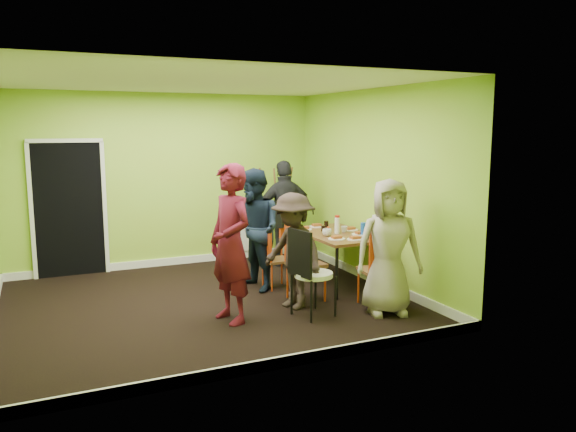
% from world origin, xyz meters
% --- Properties ---
extents(ground, '(5.00, 5.00, 0.00)m').
position_xyz_m(ground, '(0.00, 0.00, 0.00)').
color(ground, black).
rests_on(ground, ground).
extents(room_walls, '(5.04, 4.54, 2.82)m').
position_xyz_m(room_walls, '(-0.02, 0.04, 0.99)').
color(room_walls, '#9BC131').
rests_on(room_walls, ground).
extents(dining_table, '(0.90, 1.50, 0.75)m').
position_xyz_m(dining_table, '(1.98, 0.12, 0.70)').
color(dining_table, black).
rests_on(dining_table, ground).
extents(chair_left_far, '(0.37, 0.37, 0.86)m').
position_xyz_m(chair_left_far, '(1.03, 0.28, 0.48)').
color(chair_left_far, '#E54515').
rests_on(chair_left_far, ground).
extents(chair_left_near, '(0.46, 0.45, 1.03)m').
position_xyz_m(chair_left_near, '(1.14, -0.40, 0.58)').
color(chair_left_near, '#E54515').
rests_on(chair_left_near, ground).
extents(chair_back_end, '(0.62, 0.66, 1.10)m').
position_xyz_m(chair_back_end, '(1.76, 1.31, 0.77)').
color(chair_back_end, '#E54515').
rests_on(chair_back_end, ground).
extents(chair_front_end, '(0.47, 0.47, 1.00)m').
position_xyz_m(chair_front_end, '(1.92, -1.08, 0.56)').
color(chair_front_end, '#E54515').
rests_on(chair_front_end, ground).
extents(chair_bentwood, '(0.51, 0.49, 1.07)m').
position_xyz_m(chair_bentwood, '(0.96, -1.02, 0.59)').
color(chair_bentwood, black).
rests_on(chair_bentwood, ground).
extents(easel, '(0.64, 0.60, 1.59)m').
position_xyz_m(easel, '(1.80, 2.02, 0.79)').
color(easel, brown).
rests_on(easel, ground).
extents(plate_near_left, '(0.24, 0.24, 0.01)m').
position_xyz_m(plate_near_left, '(1.66, 0.54, 0.76)').
color(plate_near_left, white).
rests_on(plate_near_left, dining_table).
extents(plate_near_right, '(0.23, 0.23, 0.01)m').
position_xyz_m(plate_near_right, '(1.74, -0.28, 0.76)').
color(plate_near_right, white).
rests_on(plate_near_right, dining_table).
extents(plate_far_back, '(0.21, 0.21, 0.01)m').
position_xyz_m(plate_far_back, '(1.94, 0.69, 0.76)').
color(plate_far_back, white).
rests_on(plate_far_back, dining_table).
extents(plate_far_front, '(0.22, 0.22, 0.01)m').
position_xyz_m(plate_far_front, '(1.96, -0.41, 0.76)').
color(plate_far_front, white).
rests_on(plate_far_front, dining_table).
extents(plate_wall_back, '(0.23, 0.23, 0.01)m').
position_xyz_m(plate_wall_back, '(2.27, 0.24, 0.76)').
color(plate_wall_back, white).
rests_on(plate_wall_back, dining_table).
extents(plate_wall_front, '(0.24, 0.24, 0.01)m').
position_xyz_m(plate_wall_front, '(2.21, -0.13, 0.76)').
color(plate_wall_front, white).
rests_on(plate_wall_front, dining_table).
extents(thermos, '(0.07, 0.07, 0.23)m').
position_xyz_m(thermos, '(1.97, 0.10, 0.87)').
color(thermos, white).
rests_on(thermos, dining_table).
extents(blue_bottle, '(0.08, 0.08, 0.18)m').
position_xyz_m(blue_bottle, '(2.23, -0.19, 0.84)').
color(blue_bottle, '#174BAE').
rests_on(blue_bottle, dining_table).
extents(orange_bottle, '(0.03, 0.03, 0.07)m').
position_xyz_m(orange_bottle, '(1.92, 0.27, 0.79)').
color(orange_bottle, '#E54515').
rests_on(orange_bottle, dining_table).
extents(glass_mid, '(0.06, 0.06, 0.08)m').
position_xyz_m(glass_mid, '(1.86, 0.32, 0.79)').
color(glass_mid, black).
rests_on(glass_mid, dining_table).
extents(glass_back, '(0.07, 0.07, 0.10)m').
position_xyz_m(glass_back, '(2.06, 0.61, 0.80)').
color(glass_back, black).
rests_on(glass_back, dining_table).
extents(glass_front, '(0.07, 0.07, 0.09)m').
position_xyz_m(glass_front, '(2.14, -0.42, 0.80)').
color(glass_front, black).
rests_on(glass_front, dining_table).
extents(cup_a, '(0.13, 0.13, 0.10)m').
position_xyz_m(cup_a, '(1.73, -0.03, 0.80)').
color(cup_a, white).
rests_on(cup_a, dining_table).
extents(cup_b, '(0.09, 0.09, 0.09)m').
position_xyz_m(cup_b, '(2.10, 0.13, 0.79)').
color(cup_b, white).
rests_on(cup_b, dining_table).
extents(person_standing, '(0.60, 0.77, 1.85)m').
position_xyz_m(person_standing, '(0.07, -0.78, 0.93)').
color(person_standing, '#590F22').
rests_on(person_standing, ground).
extents(person_left_far, '(0.79, 0.94, 1.70)m').
position_xyz_m(person_left_far, '(0.78, 0.31, 0.85)').
color(person_left_far, black).
rests_on(person_left_far, ground).
extents(person_left_near, '(0.81, 1.06, 1.46)m').
position_xyz_m(person_left_near, '(0.94, -0.62, 0.73)').
color(person_left_near, black).
rests_on(person_left_near, ground).
extents(person_back_end, '(1.04, 0.50, 1.73)m').
position_xyz_m(person_back_end, '(1.77, 1.48, 0.86)').
color(person_back_end, black).
rests_on(person_back_end, ground).
extents(person_front_end, '(0.93, 0.74, 1.65)m').
position_xyz_m(person_front_end, '(1.89, -1.29, 0.83)').
color(person_front_end, gray).
rests_on(person_front_end, ground).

